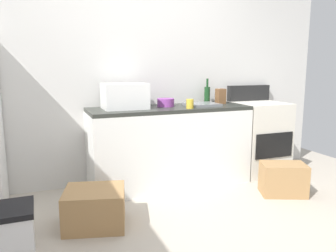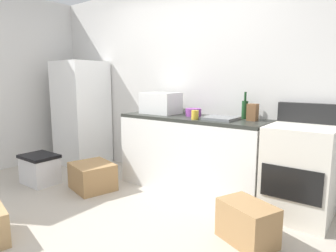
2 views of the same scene
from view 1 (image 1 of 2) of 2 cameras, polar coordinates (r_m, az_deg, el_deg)
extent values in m
plane|color=#B2A899|center=(2.87, 3.70, -18.05)|extent=(6.00, 6.00, 0.00)
cube|color=silver|center=(3.98, -5.71, 9.31)|extent=(5.00, 0.10, 2.60)
cube|color=white|center=(3.86, 0.24, -3.70)|extent=(1.80, 0.60, 0.86)
cube|color=#2D302B|center=(3.78, 0.25, 2.93)|extent=(1.80, 0.60, 0.04)
cube|color=silver|center=(4.44, 15.03, -1.95)|extent=(0.60, 0.60, 0.90)
cube|color=black|center=(4.22, 17.47, -3.14)|extent=(0.52, 0.02, 0.30)
cube|color=black|center=(4.58, 13.41, 5.43)|extent=(0.60, 0.08, 0.20)
cube|color=white|center=(3.64, -7.30, 5.02)|extent=(0.46, 0.34, 0.27)
cube|color=slate|center=(3.90, 5.74, 3.62)|extent=(0.36, 0.32, 0.03)
cylinder|color=#193F1E|center=(4.18, 6.60, 5.21)|extent=(0.07, 0.07, 0.20)
cylinder|color=#193F1E|center=(4.17, 6.65, 7.27)|extent=(0.03, 0.03, 0.10)
cylinder|color=gold|center=(3.65, 3.71, 3.77)|extent=(0.08, 0.08, 0.10)
cube|color=brown|center=(4.15, 8.85, 4.99)|extent=(0.10, 0.10, 0.18)
cylinder|color=purple|center=(3.82, -0.40, 3.99)|extent=(0.19, 0.19, 0.09)
cube|color=#A37A4C|center=(3.03, -12.23, -13.30)|extent=(0.59, 0.55, 0.32)
cube|color=#A37A4C|center=(3.83, 18.83, -8.46)|extent=(0.54, 0.46, 0.34)
cube|color=silver|center=(2.76, -26.40, -16.42)|extent=(0.44, 0.34, 0.34)
camera|label=2|loc=(3.27, 59.05, 4.82)|focal=31.22mm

